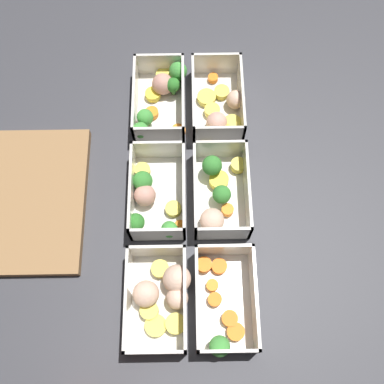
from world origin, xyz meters
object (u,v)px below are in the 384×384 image
(container_near_right, at_px, (222,107))
(container_far_right, at_px, (163,97))
(container_near_left, at_px, (226,304))
(container_near_center, at_px, (221,193))
(container_far_center, at_px, (156,196))
(container_far_left, at_px, (164,296))

(container_near_right, distance_m, container_far_right, 0.12)
(container_near_left, height_order, container_far_right, same)
(container_near_center, relative_size, container_far_center, 0.99)
(container_far_left, bearing_deg, container_far_center, 5.20)
(container_near_right, bearing_deg, container_far_left, 163.19)
(container_near_center, bearing_deg, container_far_right, 27.66)
(container_near_right, height_order, container_far_right, same)
(container_near_right, height_order, container_far_center, same)
(container_far_center, bearing_deg, container_far_right, -2.97)
(container_near_left, distance_m, container_far_right, 0.42)
(container_far_right, bearing_deg, container_far_center, 177.03)
(container_near_left, bearing_deg, container_near_right, -1.10)
(container_near_right, height_order, container_far_left, same)
(container_far_left, bearing_deg, container_near_left, -98.56)
(container_near_left, bearing_deg, container_near_center, 0.26)
(container_near_center, distance_m, container_far_left, 0.21)
(container_far_left, relative_size, container_far_right, 0.95)
(container_far_center, bearing_deg, container_far_left, -174.80)
(container_near_center, relative_size, container_far_right, 0.95)
(container_near_left, xyz_separation_m, container_far_center, (0.19, 0.12, 0.00))
(container_far_right, bearing_deg, container_far_left, -179.21)
(container_near_left, height_order, container_near_center, same)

